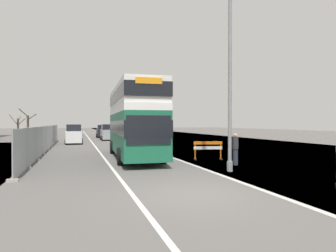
{
  "coord_description": "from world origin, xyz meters",
  "views": [
    {
      "loc": [
        -3.64,
        -8.99,
        2.36
      ],
      "look_at": [
        1.32,
        6.93,
        2.2
      ],
      "focal_mm": 31.23,
      "sensor_mm": 36.0,
      "label": 1
    }
  ],
  "objects_px": {
    "double_decker_bus": "(134,120)",
    "car_receding_far": "(103,132)",
    "lamppost_foreground": "(230,81)",
    "pedestrian_at_kerb": "(235,149)",
    "car_receding_mid": "(108,133)",
    "car_far_side": "(76,131)",
    "roadworks_barrier": "(208,148)",
    "car_oncoming_near": "(74,135)"
  },
  "relations": [
    {
      "from": "lamppost_foreground",
      "to": "pedestrian_at_kerb",
      "type": "height_order",
      "value": "lamppost_foreground"
    },
    {
      "from": "car_receding_mid",
      "to": "car_far_side",
      "type": "xyz_separation_m",
      "value": [
        -4.33,
        17.37,
        -0.1
      ]
    },
    {
      "from": "double_decker_bus",
      "to": "car_receding_far",
      "type": "bearing_deg",
      "value": 89.43
    },
    {
      "from": "roadworks_barrier",
      "to": "car_far_side",
      "type": "relative_size",
      "value": 0.44
    },
    {
      "from": "car_far_side",
      "to": "car_receding_far",
      "type": "bearing_deg",
      "value": -66.69
    },
    {
      "from": "roadworks_barrier",
      "to": "car_oncoming_near",
      "type": "bearing_deg",
      "value": 115.11
    },
    {
      "from": "car_far_side",
      "to": "car_receding_mid",
      "type": "bearing_deg",
      "value": -76.01
    },
    {
      "from": "double_decker_bus",
      "to": "car_receding_far",
      "type": "xyz_separation_m",
      "value": [
        0.29,
        29.22,
        -1.58
      ]
    },
    {
      "from": "double_decker_bus",
      "to": "lamppost_foreground",
      "type": "xyz_separation_m",
      "value": [
        3.45,
        -7.03,
        1.84
      ]
    },
    {
      "from": "roadworks_barrier",
      "to": "car_receding_mid",
      "type": "distance_m",
      "value": 24.43
    },
    {
      "from": "roadworks_barrier",
      "to": "pedestrian_at_kerb",
      "type": "height_order",
      "value": "pedestrian_at_kerb"
    },
    {
      "from": "pedestrian_at_kerb",
      "to": "car_receding_mid",
      "type": "bearing_deg",
      "value": 99.29
    },
    {
      "from": "lamppost_foreground",
      "to": "car_far_side",
      "type": "distance_m",
      "value": 46.68
    },
    {
      "from": "car_oncoming_near",
      "to": "car_receding_mid",
      "type": "xyz_separation_m",
      "value": [
        4.49,
        6.11,
        -0.0
      ]
    },
    {
      "from": "car_receding_far",
      "to": "car_oncoming_near",
      "type": "bearing_deg",
      "value": -107.5
    },
    {
      "from": "roadworks_barrier",
      "to": "car_receding_mid",
      "type": "relative_size",
      "value": 0.45
    },
    {
      "from": "lamppost_foreground",
      "to": "car_receding_mid",
      "type": "bearing_deg",
      "value": 96.02
    },
    {
      "from": "car_oncoming_near",
      "to": "car_receding_far",
      "type": "distance_m",
      "value": 14.44
    },
    {
      "from": "lamppost_foreground",
      "to": "car_far_side",
      "type": "xyz_separation_m",
      "value": [
        -7.35,
        45.97,
        -3.46
      ]
    },
    {
      "from": "car_far_side",
      "to": "lamppost_foreground",
      "type": "bearing_deg",
      "value": -80.92
    },
    {
      "from": "car_far_side",
      "to": "roadworks_barrier",
      "type": "bearing_deg",
      "value": -78.71
    },
    {
      "from": "car_oncoming_near",
      "to": "car_far_side",
      "type": "height_order",
      "value": "car_oncoming_near"
    },
    {
      "from": "pedestrian_at_kerb",
      "to": "car_far_side",
      "type": "bearing_deg",
      "value": 101.16
    },
    {
      "from": "double_decker_bus",
      "to": "lamppost_foreground",
      "type": "bearing_deg",
      "value": -63.86
    },
    {
      "from": "double_decker_bus",
      "to": "car_oncoming_near",
      "type": "distance_m",
      "value": 16.05
    },
    {
      "from": "double_decker_bus",
      "to": "lamppost_foreground",
      "type": "relative_size",
      "value": 1.2
    },
    {
      "from": "car_oncoming_near",
      "to": "double_decker_bus",
      "type": "bearing_deg",
      "value": -75.31
    },
    {
      "from": "lamppost_foreground",
      "to": "pedestrian_at_kerb",
      "type": "xyz_separation_m",
      "value": [
        1.37,
        1.81,
        -3.5
      ]
    },
    {
      "from": "double_decker_bus",
      "to": "car_far_side",
      "type": "distance_m",
      "value": 39.16
    },
    {
      "from": "pedestrian_at_kerb",
      "to": "double_decker_bus",
      "type": "bearing_deg",
      "value": 132.7
    },
    {
      "from": "double_decker_bus",
      "to": "lamppost_foreground",
      "type": "distance_m",
      "value": 8.05
    },
    {
      "from": "double_decker_bus",
      "to": "car_far_side",
      "type": "relative_size",
      "value": 2.64
    },
    {
      "from": "car_receding_far",
      "to": "pedestrian_at_kerb",
      "type": "relative_size",
      "value": 2.4
    },
    {
      "from": "roadworks_barrier",
      "to": "car_oncoming_near",
      "type": "relative_size",
      "value": 0.45
    },
    {
      "from": "double_decker_bus",
      "to": "roadworks_barrier",
      "type": "height_order",
      "value": "double_decker_bus"
    },
    {
      "from": "car_receding_far",
      "to": "pedestrian_at_kerb",
      "type": "height_order",
      "value": "car_receding_far"
    },
    {
      "from": "car_receding_mid",
      "to": "car_receding_far",
      "type": "height_order",
      "value": "car_receding_mid"
    },
    {
      "from": "lamppost_foreground",
      "to": "roadworks_barrier",
      "type": "bearing_deg",
      "value": 78.3
    },
    {
      "from": "roadworks_barrier",
      "to": "pedestrian_at_kerb",
      "type": "xyz_separation_m",
      "value": [
        0.44,
        -2.68,
        0.14
      ]
    },
    {
      "from": "double_decker_bus",
      "to": "roadworks_barrier",
      "type": "relative_size",
      "value": 5.98
    },
    {
      "from": "lamppost_foreground",
      "to": "car_oncoming_near",
      "type": "xyz_separation_m",
      "value": [
        -7.5,
        22.49,
        -3.37
      ]
    },
    {
      "from": "roadworks_barrier",
      "to": "car_oncoming_near",
      "type": "xyz_separation_m",
      "value": [
        -8.43,
        17.99,
        0.27
      ]
    }
  ]
}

